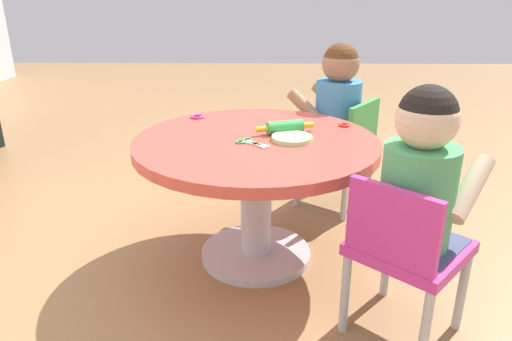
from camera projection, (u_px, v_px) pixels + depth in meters
name	position (u px, v px, depth m)	size (l,w,h in m)	color
ground_plane	(256.00, 256.00, 1.94)	(10.00, 10.00, 0.00)	#9E7247
craft_table	(256.00, 168.00, 1.80)	(0.91, 0.91, 0.50)	silver
child_chair_left	(404.00, 250.00, 1.40)	(0.42, 0.42, 0.54)	#B7B7BC
seated_child_left	(420.00, 175.00, 1.35)	(0.44, 0.43, 0.51)	#3F4772
child_chair_right	(342.00, 147.00, 2.28)	(0.42, 0.42, 0.54)	#B7B7BC
seated_child_right	(337.00, 99.00, 2.22)	(0.42, 0.44, 0.51)	#3F4772
rolling_pin	(285.00, 127.00, 1.82)	(0.09, 0.23, 0.05)	green
craft_scissors	(250.00, 142.00, 1.71)	(0.13, 0.14, 0.01)	silver
playdough_blob_0	(292.00, 138.00, 1.74)	(0.15, 0.15, 0.02)	#B2E58C
cookie_cutter_0	(197.00, 117.00, 2.03)	(0.06, 0.06, 0.01)	#D83FA5
cookie_cutter_1	(344.00, 125.00, 1.92)	(0.05, 0.05, 0.01)	red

